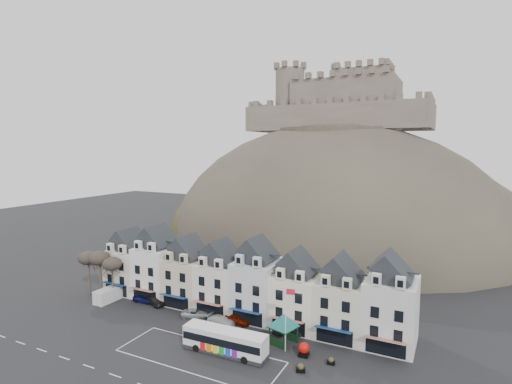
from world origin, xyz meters
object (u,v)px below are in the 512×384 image
flagpole (286,315)px  car_silver (195,313)px  car_white (221,320)px  bus (225,340)px  car_charcoal (287,330)px  car_maroon (238,319)px  white_van (108,295)px  bus_shelter (284,320)px  red_buoy (304,349)px  car_black (155,301)px  car_navy (143,299)px

flagpole → car_silver: (-17.25, 3.53, -4.51)m
flagpole → car_white: size_ratio=1.95×
bus → car_charcoal: bus is taller
car_silver → car_maroon: size_ratio=1.03×
white_van → car_white: white_van is taller
bus → car_silver: bearing=141.3°
bus_shelter → car_silver: (-16.11, 1.71, -2.72)m
red_buoy → car_silver: red_buoy is taller
red_buoy → white_van: 37.60m
bus_shelter → car_white: bearing=-170.8°
car_white → car_black: bearing=88.1°
bus → car_maroon: size_ratio=2.74×
car_navy → car_silver: (11.77, -0.92, -0.05)m
bus_shelter → car_black: 25.58m
bus → car_silver: 12.82m
car_black → car_charcoal: 24.80m
car_maroon → car_white: bearing=126.0°
white_van → car_silver: 17.78m
bus_shelter → red_buoy: bearing=-12.1°
bus → car_charcoal: 10.20m
car_charcoal → bus_shelter: bearing=176.1°
red_buoy → white_van: (-37.53, 2.23, 0.22)m
red_buoy → white_van: size_ratio=0.36×
bus → white_van: bearing=165.6°
flagpole → car_navy: (-29.02, 4.45, -4.46)m
red_buoy → car_white: bearing=168.0°
car_white → bus: bearing=-141.2°
white_van → car_white: 22.94m
car_navy → car_charcoal: car_charcoal is taller
car_silver → car_charcoal: car_charcoal is taller
bus → red_buoy: bus is taller
car_maroon → car_charcoal: car_maroon is taller
car_white → car_silver: bearing=88.0°
bus_shelter → car_maroon: bus_shelter is taller
car_black → car_charcoal: car_black is taller
white_van → car_black: 8.84m
bus → flagpole: 8.82m
red_buoy → car_maroon: red_buoy is taller
bus_shelter → red_buoy: size_ratio=3.54×
white_van → car_silver: white_van is taller
bus_shelter → car_silver: 16.43m
flagpole → car_white: (-12.05, 3.00, -4.46)m
white_van → car_maroon: white_van is taller
bus → flagpole: bearing=28.6°
bus_shelter → car_charcoal: size_ratio=1.51×
car_black → car_silver: bearing=-76.7°
flagpole → car_maroon: flagpole is taller
white_van → car_silver: (17.72, 1.41, -0.54)m
bus → red_buoy: size_ratio=6.35×
red_buoy → flagpole: 4.91m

